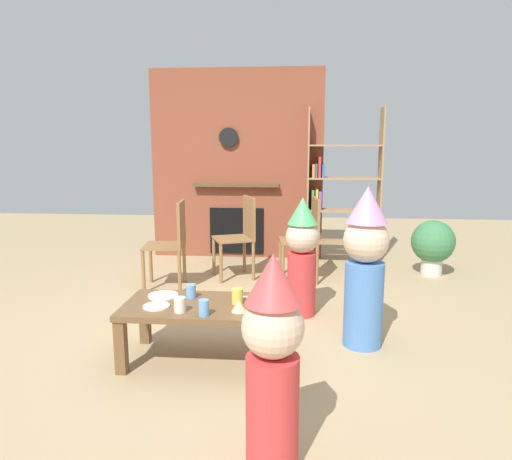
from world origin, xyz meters
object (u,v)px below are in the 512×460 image
paper_plate_rear (156,306)px  child_by_the_chairs (302,254)px  bookshelf (337,191)px  dining_chair_middle (241,232)px  paper_cup_near_left (237,296)px  birthday_cake_slice (239,306)px  coffee_table (201,313)px  paper_cup_far_left (204,308)px  child_in_pink (365,263)px  paper_plate_front (163,296)px  paper_cup_center (180,305)px  potted_plant_tall (433,244)px  dining_chair_right (307,234)px  dining_chair_left (173,239)px  child_with_cone_hat (273,358)px  paper_cup_near_right (191,291)px

paper_plate_rear → child_by_the_chairs: size_ratio=0.17×
child_by_the_chairs → bookshelf: bearing=-156.6°
dining_chair_middle → child_by_the_chairs: bearing=98.2°
paper_cup_near_left → birthday_cake_slice: paper_cup_near_left is taller
child_by_the_chairs → dining_chair_middle: size_ratio=1.14×
coffee_table → paper_cup_far_left: size_ratio=10.05×
child_in_pink → paper_plate_front: bearing=-8.6°
paper_cup_near_left → child_in_pink: 0.96m
paper_cup_center → child_by_the_chairs: (0.79, 1.10, 0.09)m
birthday_cake_slice → child_by_the_chairs: child_by_the_chairs is taller
coffee_table → birthday_cake_slice: birthday_cake_slice is taller
paper_cup_far_left → paper_plate_rear: bearing=159.7°
child_by_the_chairs → birthday_cake_slice: bearing=15.1°
bookshelf → potted_plant_tall: (1.03, -0.56, -0.52)m
bookshelf → dining_chair_right: bookshelf is taller
paper_plate_rear → dining_chair_left: bearing=101.4°
child_with_cone_hat → dining_chair_right: child_with_cone_hat is taller
dining_chair_right → dining_chair_middle: bearing=-12.3°
coffee_table → bookshelf: bearing=68.6°
bookshelf → paper_plate_rear: size_ratio=10.70×
dining_chair_middle → dining_chair_right: same height
paper_cup_far_left → paper_plate_front: paper_cup_far_left is taller
paper_plate_front → dining_chair_middle: (0.33, 1.94, 0.10)m
dining_chair_right → paper_cup_near_right: bearing=59.0°
paper_plate_rear → potted_plant_tall: 3.44m
paper_cup_far_left → paper_plate_rear: (-0.35, 0.13, -0.05)m
child_in_pink → child_by_the_chairs: child_in_pink is taller
paper_plate_front → paper_plate_rear: 0.22m
bookshelf → dining_chair_middle: bearing=-143.5°
paper_plate_front → bookshelf: bearing=62.5°
paper_cup_near_left → child_by_the_chairs: (0.44, 0.91, 0.09)m
child_with_cone_hat → dining_chair_left: size_ratio=1.13×
paper_cup_near_right → child_with_cone_hat: child_with_cone_hat is taller
paper_cup_near_left → child_in_pink: (0.89, 0.31, 0.17)m
birthday_cake_slice → paper_plate_rear: bearing=176.5°
paper_cup_near_right → child_with_cone_hat: (0.64, -1.18, 0.09)m
paper_plate_front → potted_plant_tall: (2.47, 2.19, -0.04)m
paper_cup_center → paper_cup_far_left: 0.17m
paper_cup_far_left → paper_plate_front: size_ratio=0.48×
paper_cup_center → potted_plant_tall: size_ratio=0.15×
paper_cup_center → paper_cup_far_left: bearing=-17.3°
paper_cup_center → potted_plant_tall: bearing=47.7°
child_with_cone_hat → child_in_pink: size_ratio=0.86×
paper_plate_front → child_with_cone_hat: bearing=-54.7°
dining_chair_middle → child_in_pink: bearing=100.5°
paper_cup_center → birthday_cake_slice: size_ratio=0.97×
birthday_cake_slice → paper_cup_far_left: bearing=-156.0°
dining_chair_left → child_by_the_chairs: bearing=146.5°
coffee_table → paper_cup_near_right: size_ratio=10.95×
paper_cup_far_left → potted_plant_tall: bearing=50.4°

